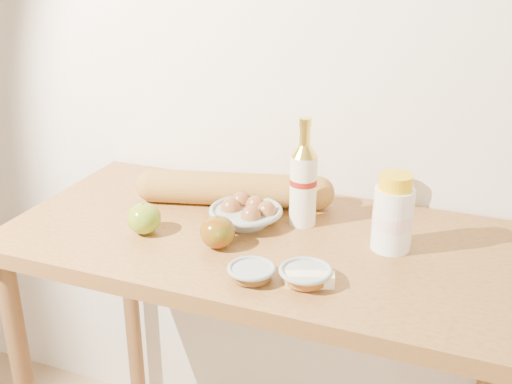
# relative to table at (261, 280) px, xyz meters

# --- Properties ---
(back_wall) EXTENTS (3.50, 0.02, 2.60)m
(back_wall) POSITION_rel_table_xyz_m (0.00, 0.33, 0.52)
(back_wall) COLOR #EFE3D0
(back_wall) RESTS_ON ground
(table) EXTENTS (1.20, 0.60, 0.90)m
(table) POSITION_rel_table_xyz_m (0.00, 0.00, 0.00)
(table) COLOR #A97236
(table) RESTS_ON ground
(bourbon_bottle) EXTENTS (0.08, 0.08, 0.27)m
(bourbon_bottle) POSITION_rel_table_xyz_m (0.07, 0.09, 0.23)
(bourbon_bottle) COLOR white
(bourbon_bottle) RESTS_ON table
(cream_bottle) EXTENTS (0.11, 0.11, 0.18)m
(cream_bottle) POSITION_rel_table_xyz_m (0.29, 0.05, 0.21)
(cream_bottle) COLOR white
(cream_bottle) RESTS_ON table
(egg_bowl) EXTENTS (0.23, 0.23, 0.06)m
(egg_bowl) POSITION_rel_table_xyz_m (-0.05, 0.04, 0.15)
(egg_bowl) COLOR #919F99
(egg_bowl) RESTS_ON table
(baguette) EXTENTS (0.52, 0.22, 0.09)m
(baguette) POSITION_rel_table_xyz_m (-0.13, 0.14, 0.17)
(baguette) COLOR #BB8839
(baguette) RESTS_ON table
(apple_yellowgreen) EXTENTS (0.10, 0.10, 0.07)m
(apple_yellowgreen) POSITION_rel_table_xyz_m (-0.26, -0.09, 0.16)
(apple_yellowgreen) COLOR #9B971F
(apple_yellowgreen) RESTS_ON table
(apple_redgreen_right) EXTENTS (0.10, 0.10, 0.07)m
(apple_redgreen_right) POSITION_rel_table_xyz_m (-0.07, -0.09, 0.16)
(apple_redgreen_right) COLOR #961308
(apple_redgreen_right) RESTS_ON table
(sugar_bowl) EXTENTS (0.12, 0.12, 0.03)m
(sugar_bowl) POSITION_rel_table_xyz_m (0.06, -0.20, 0.14)
(sugar_bowl) COLOR #8F9C98
(sugar_bowl) RESTS_ON table
(syrup_bowl) EXTENTS (0.12, 0.12, 0.03)m
(syrup_bowl) POSITION_rel_table_xyz_m (0.16, -0.17, 0.14)
(syrup_bowl) COLOR #98A6A0
(syrup_bowl) RESTS_ON table
(butter_stick) EXTENTS (0.10, 0.06, 0.03)m
(butter_stick) POSITION_rel_table_xyz_m (0.18, -0.18, 0.14)
(butter_stick) COLOR #FFF8C5
(butter_stick) RESTS_ON table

